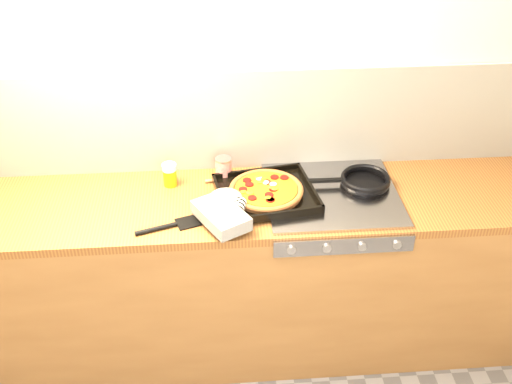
{
  "coord_description": "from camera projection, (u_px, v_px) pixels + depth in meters",
  "views": [
    {
      "loc": [
        -0.07,
        -1.14,
        2.44
      ],
      "look_at": [
        0.1,
        1.08,
        0.95
      ],
      "focal_mm": 42.0,
      "sensor_mm": 36.0,
      "label": 1
    }
  ],
  "objects": [
    {
      "name": "room_shell",
      "position": [
        230.0,
        121.0,
        2.82
      ],
      "size": [
        3.2,
        3.2,
        3.2
      ],
      "color": "white",
      "rests_on": "ground"
    },
    {
      "name": "counter_run",
      "position": [
        236.0,
        274.0,
        2.97
      ],
      "size": [
        3.2,
        0.62,
        0.9
      ],
      "color": "olive",
      "rests_on": "ground"
    },
    {
      "name": "stovetop",
      "position": [
        332.0,
        194.0,
        2.74
      ],
      "size": [
        0.6,
        0.56,
        0.02
      ],
      "primitive_type": "cube",
      "color": "#949398",
      "rests_on": "counter_run"
    },
    {
      "name": "pizza_on_tray",
      "position": [
        253.0,
        197.0,
        2.65
      ],
      "size": [
        0.58,
        0.56,
        0.07
      ],
      "color": "black",
      "rests_on": "stovetop"
    },
    {
      "name": "frying_pan",
      "position": [
        364.0,
        181.0,
        2.78
      ],
      "size": [
        0.39,
        0.24,
        0.04
      ],
      "color": "black",
      "rests_on": "stovetop"
    },
    {
      "name": "tomato_can",
      "position": [
        224.0,
        169.0,
        2.83
      ],
      "size": [
        0.09,
        0.09,
        0.11
      ],
      "color": "#9C0C12",
      "rests_on": "counter_run"
    },
    {
      "name": "juice_glass",
      "position": [
        170.0,
        175.0,
        2.79
      ],
      "size": [
        0.08,
        0.08,
        0.11
      ],
      "color": "orange",
      "rests_on": "counter_run"
    },
    {
      "name": "wooden_spoon",
      "position": [
        242.0,
        177.0,
        2.86
      ],
      "size": [
        0.3,
        0.07,
        0.02
      ],
      "color": "#A27145",
      "rests_on": "counter_run"
    },
    {
      "name": "black_spatula",
      "position": [
        170.0,
        226.0,
        2.54
      ],
      "size": [
        0.28,
        0.14,
        0.02
      ],
      "color": "black",
      "rests_on": "counter_run"
    }
  ]
}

